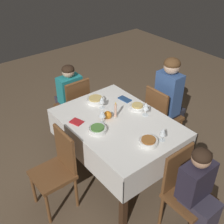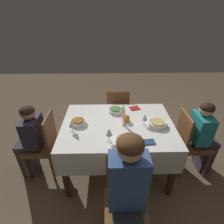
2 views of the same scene
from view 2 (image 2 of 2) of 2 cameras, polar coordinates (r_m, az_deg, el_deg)
ground_plane at (r=2.58m, az=1.61°, el=-17.52°), size 8.00×8.00×0.00m
dining_table at (r=2.13m, az=1.87°, el=-6.06°), size 1.32×0.96×0.74m
chair_south at (r=1.75m, az=4.33°, el=-24.98°), size 0.37×0.37×0.88m
chair_east at (r=2.44m, az=24.00°, el=-8.43°), size 0.37×0.37×0.88m
chair_west at (r=2.35m, az=-21.30°, el=-9.42°), size 0.37×0.37×0.88m
chair_north at (r=2.83m, az=1.80°, el=0.44°), size 0.37×0.37×0.88m
person_adult_denim at (r=1.50m, az=5.19°, el=-25.09°), size 0.30×0.34×1.23m
person_child_teal at (r=2.47m, az=27.63°, el=-6.87°), size 0.33×0.30×1.02m
person_child_dark at (r=2.37m, az=-25.17°, el=-8.00°), size 0.33×0.30×1.01m
bowl_south at (r=1.81m, az=3.85°, el=-9.00°), size 0.17×0.17×0.06m
wine_glass_south at (r=1.76m, az=-0.96°, el=-6.65°), size 0.07×0.07×0.16m
bowl_east at (r=2.10m, az=14.69°, el=-3.68°), size 0.21×0.21×0.06m
wine_glass_east at (r=2.04m, az=10.65°, el=-1.79°), size 0.07×0.07×0.15m
bowl_west at (r=2.10m, az=-10.95°, el=-3.21°), size 0.19×0.19×0.06m
wine_glass_west at (r=1.95m, az=-13.06°, el=-3.80°), size 0.07×0.07×0.15m
bowl_north at (r=2.29m, az=1.21°, el=0.62°), size 0.19×0.19×0.06m
wine_glass_north at (r=2.14m, az=3.59°, el=1.06°), size 0.07×0.07×0.17m
candle_centerpiece at (r=2.02m, az=3.92°, el=-2.55°), size 0.05×0.05×0.19m
orange_fruit at (r=2.10m, az=4.63°, el=-2.02°), size 0.09×0.09×0.09m
napkin_red_folded at (r=1.84m, az=11.41°, el=-9.64°), size 0.17×0.10×0.01m
napkin_spare_side at (r=2.39m, az=7.36°, el=1.25°), size 0.15×0.13×0.01m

